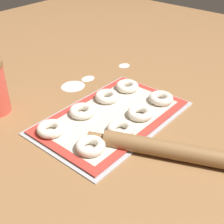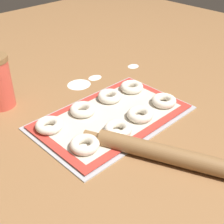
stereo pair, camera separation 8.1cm
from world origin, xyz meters
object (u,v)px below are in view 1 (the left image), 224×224
at_px(bagel_front_far_left, 90,146).
at_px(rolling_pin, 172,150).
at_px(bagel_front_mid_right, 140,113).
at_px(bagel_back_mid_right, 107,96).
at_px(bagel_back_far_left, 51,129).
at_px(bagel_front_far_right, 161,98).
at_px(baking_tray, 112,117).
at_px(bagel_back_far_right, 127,86).
at_px(bagel_front_mid_left, 121,129).
at_px(bagel_back_mid_left, 82,111).

relative_size(bagel_front_far_left, rolling_pin, 0.19).
height_order(bagel_front_mid_right, rolling_pin, rolling_pin).
bearing_deg(bagel_back_mid_right, bagel_back_far_left, 179.46).
bearing_deg(bagel_front_far_left, bagel_front_far_right, -1.26).
relative_size(baking_tray, bagel_front_far_left, 5.94).
distance_m(baking_tray, bagel_front_mid_right, 0.09).
xyz_separation_m(bagel_front_mid_right, bagel_back_far_right, (0.11, 0.14, 0.00)).
relative_size(baking_tray, bagel_back_far_left, 5.94).
relative_size(bagel_back_mid_right, bagel_back_far_right, 1.00).
distance_m(bagel_front_mid_left, bagel_front_far_right, 0.23).
relative_size(bagel_front_far_left, bagel_front_mid_right, 1.00).
bearing_deg(baking_tray, rolling_pin, -99.24).
distance_m(baking_tray, bagel_front_mid_left, 0.10).
xyz_separation_m(bagel_front_mid_right, bagel_back_far_left, (-0.24, 0.15, 0.00)).
distance_m(bagel_back_far_left, bagel_back_mid_right, 0.25).
relative_size(baking_tray, bagel_back_mid_right, 5.94).
height_order(bagel_front_mid_left, bagel_back_mid_left, same).
height_order(bagel_front_mid_left, rolling_pin, rolling_pin).
distance_m(baking_tray, bagel_back_far_right, 0.18).
distance_m(bagel_back_mid_left, bagel_back_far_right, 0.23).
relative_size(bagel_back_mid_left, rolling_pin, 0.19).
height_order(bagel_front_mid_left, bagel_back_mid_right, same).
distance_m(bagel_front_far_left, bagel_back_mid_right, 0.27).
bearing_deg(bagel_back_mid_right, bagel_front_mid_left, -126.60).
bearing_deg(bagel_back_far_left, baking_tray, -23.16).
distance_m(bagel_front_far_left, rolling_pin, 0.22).
xyz_separation_m(bagel_front_mid_left, bagel_back_far_left, (-0.14, 0.16, 0.00)).
relative_size(baking_tray, bagel_front_far_right, 5.94).
bearing_deg(rolling_pin, bagel_back_far_left, 114.27).
bearing_deg(baking_tray, bagel_front_mid_right, -53.03).
distance_m(baking_tray, rolling_pin, 0.25).
bearing_deg(bagel_back_far_left, bagel_back_mid_left, -1.27).
xyz_separation_m(baking_tray, bagel_front_mid_right, (0.05, -0.07, 0.02)).
relative_size(bagel_back_far_right, rolling_pin, 0.19).
xyz_separation_m(bagel_back_far_left, bagel_back_mid_left, (0.13, -0.00, 0.00)).
height_order(bagel_back_mid_right, rolling_pin, rolling_pin).
bearing_deg(bagel_back_mid_left, bagel_back_far_right, -1.91).
bearing_deg(bagel_front_far_right, bagel_back_far_left, 157.16).
height_order(bagel_front_mid_right, bagel_back_far_right, same).
xyz_separation_m(bagel_front_far_left, bagel_front_mid_right, (0.22, -0.01, 0.00)).
bearing_deg(bagel_back_mid_left, bagel_back_far_left, 178.73).
relative_size(bagel_front_far_left, bagel_front_mid_left, 1.00).
xyz_separation_m(bagel_front_far_left, bagel_back_far_left, (-0.02, 0.15, 0.00)).
height_order(bagel_back_far_left, rolling_pin, rolling_pin).
bearing_deg(bagel_front_mid_left, bagel_back_mid_left, 92.57).
relative_size(bagel_front_far_right, bagel_back_mid_left, 1.00).
height_order(bagel_front_far_right, bagel_back_far_left, same).
distance_m(bagel_front_far_left, bagel_front_mid_right, 0.22).
xyz_separation_m(baking_tray, rolling_pin, (-0.04, -0.25, 0.02)).
xyz_separation_m(bagel_front_far_left, bagel_back_mid_right, (0.23, 0.14, 0.00)).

